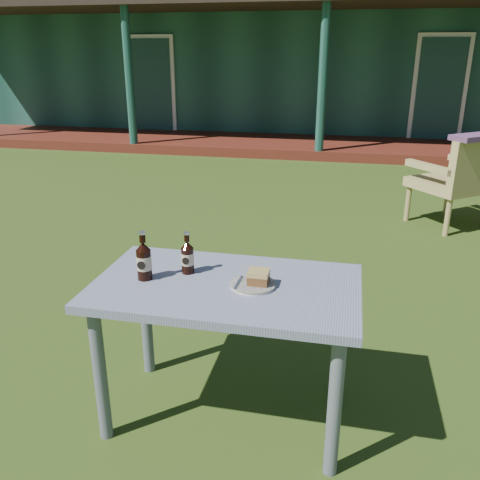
% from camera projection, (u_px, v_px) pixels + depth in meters
% --- Properties ---
extents(ground, '(80.00, 80.00, 0.00)m').
position_uv_depth(ground, '(275.00, 281.00, 4.01)').
color(ground, '#334916').
extents(pavilion, '(15.80, 8.30, 3.45)m').
position_uv_depth(pavilion, '(336.00, 55.00, 12.04)').
color(pavilion, '#1B463A').
rests_on(pavilion, ground).
extents(cafe_table, '(1.20, 0.70, 0.72)m').
position_uv_depth(cafe_table, '(226.00, 303.00, 2.33)').
color(cafe_table, slate).
rests_on(cafe_table, ground).
extents(plate, '(0.20, 0.20, 0.01)m').
position_uv_depth(plate, '(253.00, 284.00, 2.26)').
color(plate, silver).
rests_on(plate, cafe_table).
extents(cake_slice, '(0.09, 0.09, 0.06)m').
position_uv_depth(cake_slice, '(258.00, 277.00, 2.25)').
color(cake_slice, brown).
rests_on(cake_slice, plate).
extents(fork, '(0.02, 0.14, 0.00)m').
position_uv_depth(fork, '(238.00, 282.00, 2.26)').
color(fork, silver).
rests_on(fork, plate).
extents(cola_bottle_near, '(0.06, 0.06, 0.20)m').
position_uv_depth(cola_bottle_near, '(187.00, 257.00, 2.37)').
color(cola_bottle_near, black).
rests_on(cola_bottle_near, cafe_table).
extents(cola_bottle_far, '(0.07, 0.07, 0.23)m').
position_uv_depth(cola_bottle_far, '(144.00, 260.00, 2.31)').
color(cola_bottle_far, black).
rests_on(cola_bottle_far, cafe_table).
extents(bottle_cap, '(0.03, 0.03, 0.01)m').
position_uv_depth(bottle_cap, '(236.00, 282.00, 2.29)').
color(bottle_cap, silver).
rests_on(bottle_cap, cafe_table).
extents(armchair_left, '(0.93, 0.93, 0.92)m').
position_uv_depth(armchair_left, '(459.00, 177.00, 5.07)').
color(armchair_left, tan).
rests_on(armchair_left, ground).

